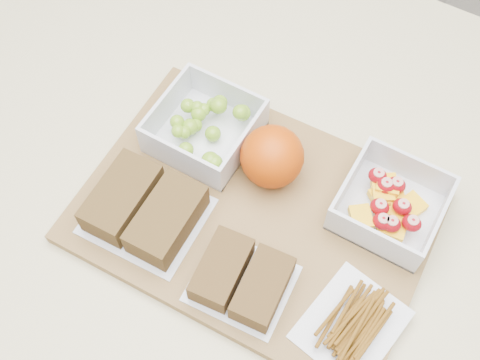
{
  "coord_description": "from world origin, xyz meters",
  "views": [
    {
      "loc": [
        0.17,
        -0.32,
        1.58
      ],
      "look_at": [
        -0.01,
        0.0,
        0.93
      ],
      "focal_mm": 45.0,
      "sensor_mm": 36.0,
      "label": 1
    }
  ],
  "objects": [
    {
      "name": "orange",
      "position": [
        0.01,
        0.04,
        0.96
      ],
      "size": [
        0.08,
        0.08,
        0.08
      ],
      "primitive_type": "sphere",
      "color": "#C54204",
      "rests_on": "cutting_board"
    },
    {
      "name": "cutting_board",
      "position": [
        0.02,
        -0.02,
        0.91
      ],
      "size": [
        0.43,
        0.31,
        0.02
      ],
      "primitive_type": "cube",
      "rotation": [
        0.0,
        0.0,
        0.03
      ],
      "color": "olive",
      "rests_on": "counter"
    },
    {
      "name": "pretzel_bag",
      "position": [
        0.19,
        -0.09,
        0.93
      ],
      "size": [
        0.11,
        0.13,
        0.03
      ],
      "color": "silver",
      "rests_on": "cutting_board"
    },
    {
      "name": "fruit_container",
      "position": [
        0.16,
        0.06,
        0.94
      ],
      "size": [
        0.12,
        0.12,
        0.05
      ],
      "color": "silver",
      "rests_on": "cutting_board"
    },
    {
      "name": "grape_container",
      "position": [
        -0.09,
        0.04,
        0.94
      ],
      "size": [
        0.12,
        0.12,
        0.05
      ],
      "color": "silver",
      "rests_on": "cutting_board"
    },
    {
      "name": "counter",
      "position": [
        0.0,
        0.0,
        0.45
      ],
      "size": [
        1.2,
        0.9,
        0.9
      ],
      "primitive_type": "cube",
      "color": "beige",
      "rests_on": "ground"
    },
    {
      "name": "ground",
      "position": [
        0.0,
        0.0,
        0.0
      ],
      "size": [
        4.0,
        4.0,
        0.0
      ],
      "primitive_type": "plane",
      "color": "gray",
      "rests_on": "ground"
    },
    {
      "name": "sandwich_bag_left",
      "position": [
        -0.09,
        -0.1,
        0.94
      ],
      "size": [
        0.14,
        0.13,
        0.04
      ],
      "color": "silver",
      "rests_on": "cutting_board"
    },
    {
      "name": "sandwich_bag_center",
      "position": [
        0.06,
        -0.11,
        0.93
      ],
      "size": [
        0.12,
        0.11,
        0.03
      ],
      "color": "silver",
      "rests_on": "cutting_board"
    }
  ]
}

